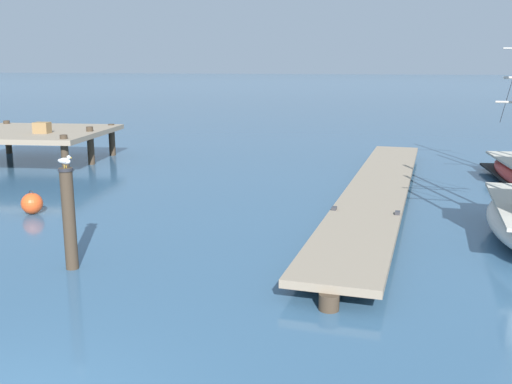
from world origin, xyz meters
The scene contains 5 objects.
floating_dock centered at (4.40, 13.14, 0.36)m, with size 3.32×17.73×0.53m.
pier_platform centered at (-9.86, 16.92, 1.24)m, with size 6.40×6.23×1.82m.
mooring_piling centered at (-1.76, 5.43, 1.10)m, with size 0.30×0.30×2.12m.
perched_seagull centered at (-1.76, 5.44, 2.27)m, with size 0.37×0.21×0.26m.
mooring_buoy centered at (-5.13, 9.31, 0.30)m, with size 0.60×0.60×0.67m.
Camera 1 is at (4.36, -5.05, 4.20)m, focal length 41.11 mm.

